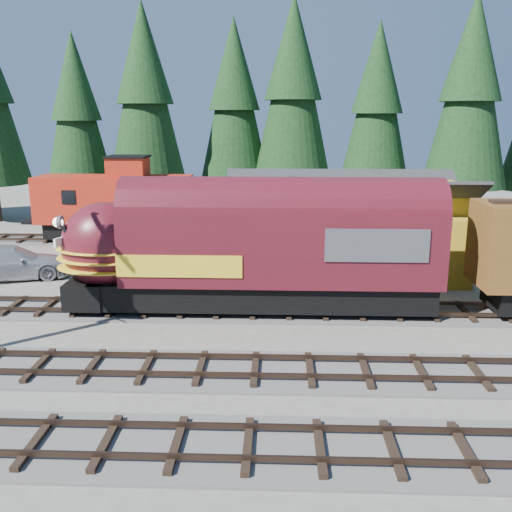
{
  "coord_description": "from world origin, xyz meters",
  "views": [
    {
      "loc": [
        -3.5,
        -19.23,
        8.15
      ],
      "look_at": [
        -4.39,
        4.0,
        2.47
      ],
      "focal_mm": 40.0,
      "sensor_mm": 36.0,
      "label": 1
    }
  ],
  "objects_px": {
    "depot": "(344,219)",
    "pickup_truck_a": "(154,270)",
    "locomotive": "(240,254)",
    "caboose": "(116,203)",
    "pickup_truck_b": "(11,263)"
  },
  "relations": [
    {
      "from": "depot",
      "to": "caboose",
      "type": "relative_size",
      "value": 1.26
    },
    {
      "from": "caboose",
      "to": "pickup_truck_b",
      "type": "distance_m",
      "value": 9.9
    },
    {
      "from": "pickup_truck_b",
      "to": "locomotive",
      "type": "bearing_deg",
      "value": -128.99
    },
    {
      "from": "depot",
      "to": "locomotive",
      "type": "height_order",
      "value": "depot"
    },
    {
      "from": "depot",
      "to": "locomotive",
      "type": "distance_m",
      "value": 8.24
    },
    {
      "from": "depot",
      "to": "locomotive",
      "type": "bearing_deg",
      "value": -127.84
    },
    {
      "from": "locomotive",
      "to": "caboose",
      "type": "xyz_separation_m",
      "value": [
        -9.23,
        14.0,
        0.05
      ]
    },
    {
      "from": "locomotive",
      "to": "pickup_truck_b",
      "type": "height_order",
      "value": "locomotive"
    },
    {
      "from": "caboose",
      "to": "pickup_truck_a",
      "type": "xyz_separation_m",
      "value": [
        4.65,
        -10.08,
        -1.85
      ]
    },
    {
      "from": "depot",
      "to": "caboose",
      "type": "distance_m",
      "value": 16.13
    },
    {
      "from": "caboose",
      "to": "pickup_truck_a",
      "type": "height_order",
      "value": "caboose"
    },
    {
      "from": "pickup_truck_a",
      "to": "pickup_truck_b",
      "type": "distance_m",
      "value": 7.66
    },
    {
      "from": "locomotive",
      "to": "pickup_truck_a",
      "type": "distance_m",
      "value": 6.29
    },
    {
      "from": "depot",
      "to": "pickup_truck_a",
      "type": "height_order",
      "value": "depot"
    },
    {
      "from": "depot",
      "to": "pickup_truck_b",
      "type": "bearing_deg",
      "value": -174.11
    }
  ]
}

